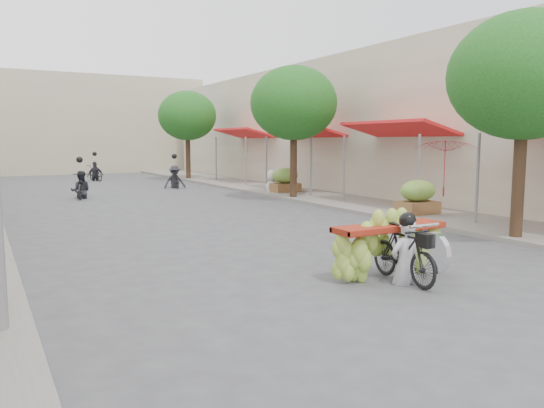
% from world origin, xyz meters
% --- Properties ---
extents(ground, '(120.00, 120.00, 0.00)m').
position_xyz_m(ground, '(0.00, 0.00, 0.00)').
color(ground, '#4E4E52').
rests_on(ground, ground).
extents(sidewalk_right, '(4.00, 60.00, 0.12)m').
position_xyz_m(sidewalk_right, '(7.00, 15.00, 0.06)').
color(sidewalk_right, gray).
rests_on(sidewalk_right, ground).
extents(shophouse_row_right, '(9.77, 40.00, 6.00)m').
position_xyz_m(shophouse_row_right, '(11.99, 14.00, 3.00)').
color(shophouse_row_right, beige).
rests_on(shophouse_row_right, ground).
extents(far_building, '(20.00, 6.00, 7.00)m').
position_xyz_m(far_building, '(0.00, 38.00, 3.50)').
color(far_building, '#B4AA8E').
rests_on(far_building, ground).
extents(street_tree_near, '(3.40, 3.40, 5.25)m').
position_xyz_m(street_tree_near, '(5.40, 4.00, 3.78)').
color(street_tree_near, '#3A2719').
rests_on(street_tree_near, ground).
extents(street_tree_mid, '(3.40, 3.40, 5.25)m').
position_xyz_m(street_tree_mid, '(5.40, 14.00, 3.78)').
color(street_tree_mid, '#3A2719').
rests_on(street_tree_mid, ground).
extents(street_tree_far, '(3.40, 3.40, 5.25)m').
position_xyz_m(street_tree_far, '(5.40, 26.00, 3.78)').
color(street_tree_far, '#3A2719').
rests_on(street_tree_far, ground).
extents(produce_crate_mid, '(1.20, 0.88, 1.16)m').
position_xyz_m(produce_crate_mid, '(6.20, 8.00, 0.71)').
color(produce_crate_mid, brown).
rests_on(produce_crate_mid, ground).
extents(produce_crate_far, '(1.20, 0.88, 1.16)m').
position_xyz_m(produce_crate_far, '(6.20, 16.00, 0.71)').
color(produce_crate_far, brown).
rests_on(produce_crate_far, ground).
extents(banana_motorbike, '(2.20, 1.83, 1.97)m').
position_xyz_m(banana_motorbike, '(0.58, 2.71, 0.67)').
color(banana_motorbike, black).
rests_on(banana_motorbike, ground).
extents(market_umbrella, '(1.91, 1.91, 1.66)m').
position_xyz_m(market_umbrella, '(6.03, 6.78, 2.43)').
color(market_umbrella, '#AD1726').
rests_on(market_umbrella, ground).
extents(pedestrian, '(1.07, 1.02, 1.88)m').
position_xyz_m(pedestrian, '(5.90, 16.62, 1.06)').
color(pedestrian, white).
rests_on(pedestrian, ground).
extents(bg_motorbike_a, '(1.04, 1.87, 1.95)m').
position_xyz_m(bg_motorbike_a, '(-1.90, 18.65, 0.73)').
color(bg_motorbike_a, black).
rests_on(bg_motorbike_a, ground).
extents(bg_motorbike_b, '(1.10, 1.74, 1.95)m').
position_xyz_m(bg_motorbike_b, '(2.97, 21.31, 0.84)').
color(bg_motorbike_b, black).
rests_on(bg_motorbike_b, ground).
extents(bg_motorbike_c, '(1.06, 1.71, 1.95)m').
position_xyz_m(bg_motorbike_c, '(0.48, 28.23, 0.79)').
color(bg_motorbike_c, black).
rests_on(bg_motorbike_c, ground).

